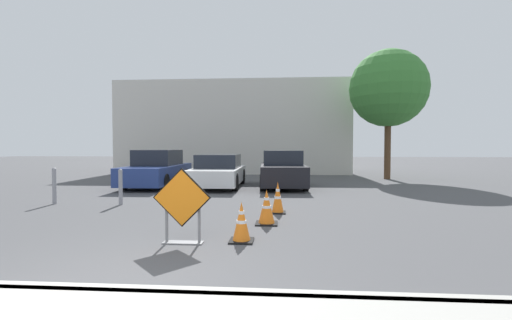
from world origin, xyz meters
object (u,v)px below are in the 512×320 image
Objects in this scene: parked_car_third at (283,170)px; bollard_nearest at (121,186)px; bollard_second at (54,185)px; parked_car_second at (218,172)px; road_closed_sign at (182,204)px; traffic_cone_nearest at (241,222)px; parked_car_nearest at (158,170)px; traffic_cone_second at (267,207)px; traffic_cone_third at (278,198)px.

parked_car_third reaches higher than bollard_nearest.
parked_car_second is at bearing 49.54° from bollard_second.
parked_car_third is (1.73, 8.50, 0.02)m from road_closed_sign.
traffic_cone_nearest is 0.16× the size of parked_car_second.
parked_car_nearest is 1.13× the size of parked_car_third.
traffic_cone_nearest is 0.66× the size of bollard_second.
parked_car_third reaches higher than traffic_cone_second.
bollard_second is at bearing 148.81° from traffic_cone_nearest.
bollard_nearest is at bearing 168.62° from traffic_cone_third.
traffic_cone_third is at bearing -7.95° from bollard_second.
bollard_nearest is at bearing 97.69° from parked_car_nearest.
parked_car_third is at bearing 88.50° from traffic_cone_third.
road_closed_sign is at bearing -119.00° from traffic_cone_third.
bollard_second is at bearing 142.29° from road_closed_sign.
bollard_second is (-6.58, -4.75, -0.14)m from parked_car_third.
bollard_nearest is (-2.88, 3.75, -0.13)m from road_closed_sign.
traffic_cone_third is (0.23, 1.25, 0.02)m from traffic_cone_second.
bollard_nearest is at bearing 153.12° from traffic_cone_second.
bollard_nearest is (-4.24, 2.15, 0.18)m from traffic_cone_second.
road_closed_sign is at bearing 95.72° from parked_car_second.
traffic_cone_second is 6.92m from parked_car_third.
traffic_cone_second is at bearing 74.71° from traffic_cone_nearest.
bollard_nearest is (-4.61, -4.75, -0.15)m from parked_car_third.
bollard_nearest is at bearing 127.52° from road_closed_sign.
parked_car_third is at bearing 35.80° from bollard_second.
bollard_nearest is (-4.46, 0.90, 0.16)m from traffic_cone_third.
traffic_cone_second is 0.70× the size of bollard_second.
traffic_cone_nearest is 0.89× the size of traffic_cone_third.
road_closed_sign reaches higher than traffic_cone_nearest.
traffic_cone_third is 6.06m from parked_car_second.
traffic_cone_nearest is 1.43m from traffic_cone_second.
parked_car_third is 8.12m from bollard_second.
parked_car_second is (-2.50, 5.51, 0.25)m from traffic_cone_third.
bollard_nearest reaches higher than traffic_cone_nearest.
parked_car_nearest is at bearing -5.06° from parked_car_second.
parked_car_third is (5.31, -0.07, -0.00)m from parked_car_nearest.
traffic_cone_third is 0.74× the size of bollard_second.
traffic_cone_second is 6.58m from bollard_second.
traffic_cone_nearest is (0.98, 0.22, -0.34)m from road_closed_sign.
bollard_second is (-6.21, 2.15, 0.20)m from traffic_cone_second.
road_closed_sign is 0.31× the size of parked_car_third.
parked_car_nearest is (-4.93, 6.97, 0.34)m from traffic_cone_second.
parked_car_nearest is at bearing 75.13° from bollard_second.
parked_car_third is (0.37, 6.90, 0.34)m from traffic_cone_second.
parked_car_second is at bearing 103.15° from traffic_cone_nearest.
parked_car_nearest is 4.55× the size of bollard_nearest.
traffic_cone_third is 6.50m from bollard_second.
road_closed_sign is 6.14m from bollard_second.
traffic_cone_third is at bearing 77.09° from traffic_cone_nearest.
road_closed_sign is 4.73m from bollard_nearest.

